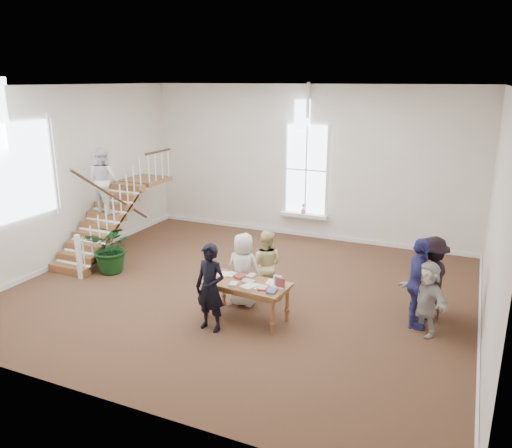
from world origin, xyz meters
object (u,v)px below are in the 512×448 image
at_px(library_table, 247,287).
at_px(person_yellow, 266,265).
at_px(police_officer, 210,288).
at_px(elderly_woman, 243,270).
at_px(woman_cluster_b, 431,279).
at_px(woman_cluster_c, 427,298).
at_px(floor_plant, 112,247).
at_px(woman_cluster_a, 418,283).
at_px(side_chair, 430,287).

distance_m(library_table, person_yellow, 1.11).
xyz_separation_m(police_officer, person_yellow, (0.40, 1.75, -0.09)).
relative_size(elderly_woman, person_yellow, 1.03).
height_order(woman_cluster_b, woman_cluster_c, woman_cluster_b).
height_order(elderly_woman, floor_plant, elderly_woman).
bearing_deg(elderly_woman, woman_cluster_a, -172.42).
xyz_separation_m(library_table, woman_cluster_c, (3.28, 0.86, 0.01)).
relative_size(library_table, person_yellow, 1.13).
bearing_deg(woman_cluster_a, woman_cluster_b, -27.73).
bearing_deg(library_table, woman_cluster_b, 29.31).
xyz_separation_m(library_table, side_chair, (3.27, 1.76, -0.12)).
distance_m(police_officer, woman_cluster_b, 4.33).
bearing_deg(police_officer, woman_cluster_a, 31.58).
height_order(elderly_woman, side_chair, elderly_woman).
height_order(person_yellow, woman_cluster_a, woman_cluster_a).
relative_size(woman_cluster_a, floor_plant, 1.39).
bearing_deg(elderly_woman, woman_cluster_c, -175.92).
xyz_separation_m(police_officer, side_chair, (3.74, 2.40, -0.27)).
bearing_deg(person_yellow, floor_plant, -4.18).
bearing_deg(floor_plant, woman_cluster_c, -0.80).
height_order(police_officer, woman_cluster_a, woman_cluster_a).
xyz_separation_m(elderly_woman, floor_plant, (-3.74, 0.36, -0.14)).
xyz_separation_m(woman_cluster_a, floor_plant, (-7.20, -0.10, -0.25)).
relative_size(person_yellow, woman_cluster_a, 0.86).
bearing_deg(side_chair, floor_plant, 178.87).
relative_size(library_table, floor_plant, 1.35).
bearing_deg(woman_cluster_a, floor_plant, 86.57).
xyz_separation_m(police_officer, woman_cluster_c, (3.76, 1.50, -0.14)).
bearing_deg(library_table, woman_cluster_a, 23.55).
relative_size(woman_cluster_b, floor_plant, 1.33).
xyz_separation_m(person_yellow, side_chair, (3.34, 0.65, -0.18)).
xyz_separation_m(police_officer, woman_cluster_a, (3.56, 1.70, 0.04)).
distance_m(library_table, side_chair, 3.72).
bearing_deg(woman_cluster_c, police_officer, -111.65).
bearing_deg(police_officer, woman_cluster_b, 35.84).
height_order(library_table, floor_plant, floor_plant).
height_order(woman_cluster_a, woman_cluster_c, woman_cluster_a).
distance_m(woman_cluster_b, side_chair, 0.37).
bearing_deg(side_chair, library_table, -159.04).
relative_size(woman_cluster_a, woman_cluster_c, 1.26).
relative_size(police_officer, floor_plant, 1.33).
bearing_deg(woman_cluster_c, elderly_woman, -129.51).
relative_size(woman_cluster_a, woman_cluster_b, 1.05).
bearing_deg(side_chair, woman_cluster_c, -96.56).
height_order(person_yellow, floor_plant, person_yellow).
xyz_separation_m(person_yellow, woman_cluster_b, (3.36, 0.40, 0.09)).
bearing_deg(side_chair, police_officer, -154.60).
distance_m(person_yellow, woman_cluster_a, 3.16).
relative_size(woman_cluster_b, side_chair, 1.64).
bearing_deg(woman_cluster_a, police_officer, 111.36).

